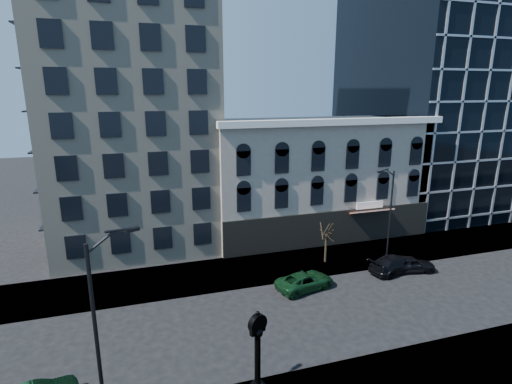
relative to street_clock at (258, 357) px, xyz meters
name	(u,v)px	position (x,y,z in m)	size (l,w,h in m)	color
ground	(245,327)	(1.02, 6.00, -2.23)	(160.00, 160.00, 0.00)	black
sidewalk_far	(219,274)	(1.02, 14.00, -2.17)	(160.00, 6.00, 0.12)	gray
cream_tower	(125,42)	(-5.10, 24.88, 17.09)	(15.90, 15.40, 42.50)	beige
victorian_row	(312,177)	(13.02, 21.89, 3.77)	(22.60, 11.19, 12.50)	#AC9E8E
glass_office	(440,98)	(33.02, 26.91, 11.77)	(20.00, 20.15, 28.00)	black
street_clock	(258,357)	(0.00, 0.00, 0.00)	(1.06, 1.06, 4.66)	black
street_lamp_near	(108,282)	(-6.52, -0.16, 5.19)	(2.37, 1.18, 9.66)	black
street_lamp_far	(388,191)	(15.54, 12.10, 4.43)	(2.17, 0.91, 8.66)	black
bare_tree_far	(327,229)	(10.59, 13.47, 1.03)	(2.42, 2.42, 4.16)	#2F2517
car_far_a	(305,281)	(6.87, 9.59, -1.57)	(2.17, 4.71, 1.31)	#143F1E
car_far_b	(395,264)	(15.46, 10.10, -1.50)	(2.03, 4.99, 1.45)	black
car_far_c	(411,264)	(16.75, 9.72, -1.55)	(1.60, 3.98, 1.35)	black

